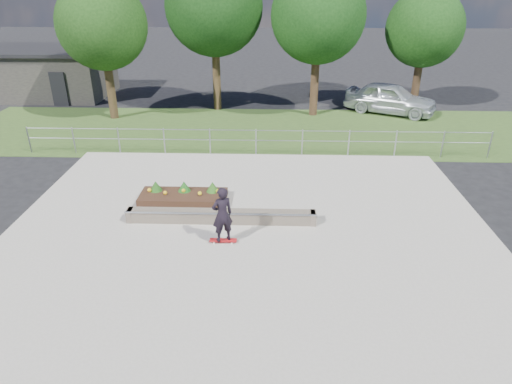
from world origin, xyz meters
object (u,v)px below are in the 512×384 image
grind_ledge (221,216)px  planter_bed (184,195)px  parked_car (390,98)px  skateboarder (222,215)px

grind_ledge → planter_bed: bearing=133.7°
planter_bed → parked_car: 15.12m
skateboarder → planter_bed: bearing=121.0°
planter_bed → grind_ledge: bearing=-46.3°
grind_ledge → parked_car: bearing=57.7°
grind_ledge → skateboarder: skateboarder is taller
skateboarder → parked_car: size_ratio=0.35×
skateboarder → parked_car: bearing=60.5°
skateboarder → parked_car: (8.09, 14.30, -0.13)m
grind_ledge → parked_car: (8.27, 13.09, 0.59)m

